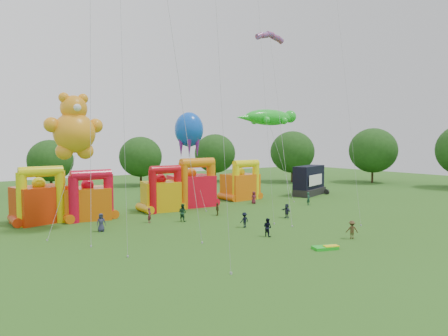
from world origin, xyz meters
TOP-DOWN VIEW (x-y plane):
  - ground at (0.00, 0.00)m, footprint 160.00×160.00m
  - tree_ring at (-1.17, 0.61)m, footprint 122.20×124.29m
  - bouncy_castle_0 at (-15.38, 28.48)m, footprint 5.64×4.93m
  - bouncy_castle_1 at (-10.50, 27.40)m, footprint 5.70×4.98m
  - bouncy_castle_2 at (-1.42, 27.33)m, footprint 4.99×4.29m
  - bouncy_castle_3 at (3.65, 28.24)m, footprint 5.91×4.93m
  - bouncy_castle_4 at (12.89, 29.38)m, footprint 4.98×4.05m
  - stage_trailer at (24.93, 26.82)m, footprint 7.76×4.99m
  - teddy_bear_kite at (-13.94, 21.79)m, footprint 6.22×4.85m
  - gecko_kite at (17.55, 27.57)m, footprint 11.89×7.87m
  - octopus_kite at (4.61, 29.37)m, footprint 4.77×10.70m
  - parafoil_kites at (-0.11, 15.96)m, footprint 25.99×10.85m
  - diamond_kites at (-0.47, 11.50)m, footprint 26.66×16.67m
  - folded_kite_bundle at (1.49, 3.50)m, footprint 2.22×1.62m
  - spectator_0 at (-11.41, 20.44)m, footprint 0.92×0.64m
  - spectator_1 at (-5.75, 21.58)m, footprint 0.69×0.68m
  - spectator_2 at (-2.50, 20.13)m, footprint 1.08×1.17m
  - spectator_3 at (1.11, 13.75)m, footprint 1.05×0.65m
  - spectator_4 at (2.56, 20.74)m, footprint 0.65×0.96m
  - spectator_5 at (8.23, 14.92)m, footprint 0.68×1.56m
  - spectator_6 at (11.72, 25.00)m, footprint 0.90×0.64m
  - spectator_7 at (17.03, 19.68)m, footprint 0.76×0.63m
  - spectator_8 at (0.51, 9.55)m, footprint 0.79×0.94m
  - spectator_9 at (6.12, 4.44)m, footprint 1.24×1.13m

SIDE VIEW (x-z plane):
  - ground at x=0.00m, z-range 0.00..0.00m
  - folded_kite_bundle at x=1.49m, z-range -0.02..0.29m
  - spectator_4 at x=2.56m, z-range 0.00..1.52m
  - spectator_3 at x=1.11m, z-range 0.00..1.56m
  - spectator_1 at x=-5.75m, z-range 0.00..1.61m
  - spectator_5 at x=8.23m, z-range 0.00..1.63m
  - spectator_9 at x=6.12m, z-range 0.00..1.67m
  - spectator_8 at x=0.51m, z-range 0.00..1.72m
  - spectator_6 at x=11.72m, z-range 0.00..1.72m
  - spectator_7 at x=17.03m, z-range 0.00..1.77m
  - spectator_0 at x=-11.41m, z-range 0.00..1.79m
  - spectator_2 at x=-2.50m, z-range 0.00..1.95m
  - bouncy_castle_1 at x=-10.50m, z-range -0.67..5.00m
  - bouncy_castle_2 at x=-1.42m, z-range -0.68..5.13m
  - bouncy_castle_4 at x=12.89m, z-range -0.71..5.28m
  - stage_trailer at x=24.93m, z-range -0.09..4.69m
  - bouncy_castle_0 at x=-15.38m, z-range -0.74..5.44m
  - bouncy_castle_3 at x=3.65m, z-range -0.80..5.76m
  - octopus_kite at x=4.61m, z-range -0.57..12.45m
  - tree_ring at x=-1.17m, z-range 0.22..12.30m
  - teddy_bear_kite at x=-13.94m, z-range 0.34..13.91m
  - gecko_kite at x=17.55m, z-range 3.44..17.21m
  - parafoil_kites at x=-0.11m, z-range -2.49..27.39m
  - diamond_kites at x=-0.47m, z-range -1.49..32.69m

